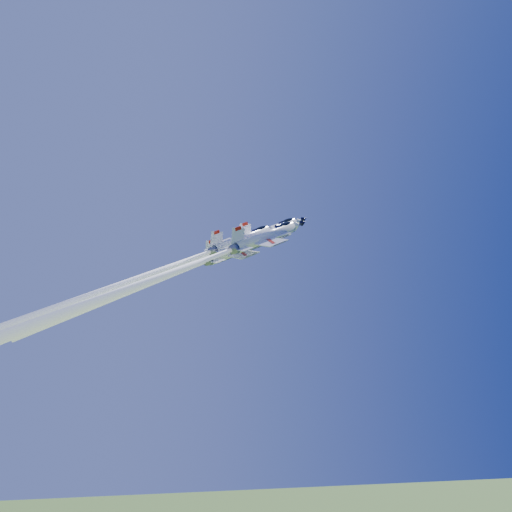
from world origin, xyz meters
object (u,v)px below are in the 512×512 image
object	(u,v)px
jet_slot	(162,270)
jet_right	(177,271)
jet_left	(172,274)
jet_lead	(206,256)

from	to	relation	value
jet_slot	jet_right	bearing A→B (deg)	-0.74
jet_left	jet_slot	world-z (taller)	jet_left
jet_lead	jet_left	size ratio (longest dim) A/B	0.97
jet_slot	jet_left	bearing A→B (deg)	136.85
jet_left	jet_right	size ratio (longest dim) A/B	0.93
jet_left	jet_slot	distance (m)	8.02
jet_right	jet_slot	size ratio (longest dim) A/B	1.08
jet_slot	jet_lead	bearing A→B (deg)	97.03
jet_lead	jet_left	world-z (taller)	jet_lead
jet_lead	jet_right	bearing A→B (deg)	-59.39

